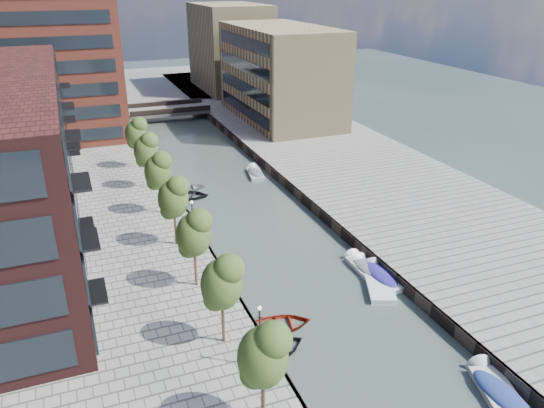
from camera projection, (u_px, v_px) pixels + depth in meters
water at (223, 182)px, 60.96m from camera, size 300.00×300.00×0.00m
quay_right at (346, 162)px, 66.11m from camera, size 20.00×140.00×1.00m
quay_wall_left at (170, 185)px, 58.72m from camera, size 0.25×140.00×1.00m
quay_wall_right at (272, 172)px, 62.80m from camera, size 0.25×140.00×1.00m
far_closure at (142, 86)px, 112.07m from camera, size 80.00×40.00×1.00m
apartment_block at (16, 163)px, 42.55m from camera, size 8.00×38.00×14.00m
tower at (42, 24)px, 70.32m from camera, size 18.00×18.00×30.00m
tan_block_near at (280, 73)px, 81.96m from camera, size 12.00×25.00×14.00m
tan_block_far at (230, 47)px, 103.80m from camera, size 12.00×20.00×16.00m
bridge at (168, 110)px, 87.77m from camera, size 13.00×6.00×1.30m
tree_0 at (263, 353)px, 25.23m from camera, size 2.50×2.50×5.95m
tree_1 at (221, 281)px, 31.21m from camera, size 2.50×2.50×5.95m
tree_2 at (193, 232)px, 37.20m from camera, size 2.50×2.50×5.95m
tree_3 at (173, 197)px, 43.19m from camera, size 2.50×2.50×5.95m
tree_4 at (158, 170)px, 49.17m from camera, size 2.50×2.50×5.95m
tree_5 at (146, 149)px, 55.16m from camera, size 2.50×2.50×5.95m
tree_6 at (136, 132)px, 61.14m from camera, size 2.50×2.50×5.95m
lamp_0 at (260, 330)px, 29.79m from camera, size 0.24×0.24×4.12m
lamp_1 at (193, 219)px, 43.48m from camera, size 0.24×0.24×4.12m
lamp_2 at (158, 161)px, 57.16m from camera, size 0.24×0.24×4.12m
sloop_1 at (277, 353)px, 33.41m from camera, size 4.67×3.77×0.86m
sloop_2 at (281, 327)px, 35.87m from camera, size 4.62×3.62×0.87m
sloop_3 at (188, 190)px, 58.85m from camera, size 4.11×2.98×0.84m
sloop_4 at (186, 198)px, 56.72m from camera, size 5.96×5.20×1.03m
motorboat_0 at (497, 392)px, 29.97m from camera, size 3.20×5.50×1.74m
motorboat_1 at (363, 267)px, 42.82m from camera, size 1.74×4.68×1.54m
motorboat_2 at (377, 281)px, 41.07m from camera, size 3.80×5.67×1.80m
motorboat_3 at (376, 274)px, 41.86m from camera, size 2.44×5.49×1.77m
motorboat_4 at (255, 173)px, 63.30m from camera, size 2.26×4.66×1.49m
car at (266, 124)px, 78.42m from camera, size 2.43×4.03×1.28m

